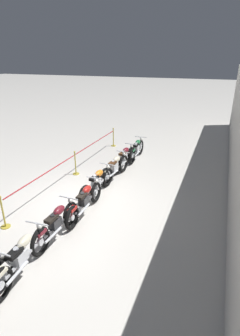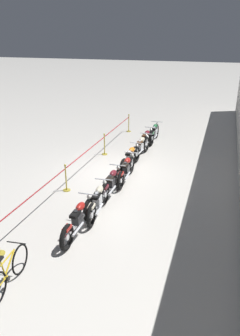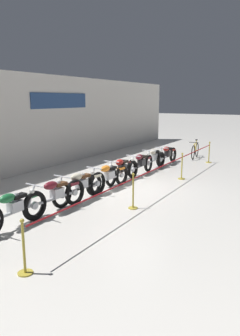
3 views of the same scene
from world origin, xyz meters
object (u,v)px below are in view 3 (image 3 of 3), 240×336
(motorcycle_maroon_1, at_px, (56,196))
(stanchion_far_right, at_px, (209,155))
(motorcycle_green_0, at_px, (13,209))
(stanchion_far_left, at_px, (141,180))
(motorcycle_cream_2, at_px, (80,186))
(motorcycle_cream_6, at_px, (154,158))
(motorcycle_red_4, at_px, (122,170))
(stanchion_mid_right, at_px, (182,170))
(motorcycle_red_7, at_px, (167,155))
(stanchion_mid_left, at_px, (133,197))
(bicycle, at_px, (195,151))
(motorcycle_orange_3, at_px, (108,177))
(motorcycle_maroon_5, at_px, (141,164))

(motorcycle_maroon_1, xyz_separation_m, stanchion_far_right, (9.48, -1.71, -0.12))
(motorcycle_green_0, bearing_deg, stanchion_far_left, -29.88)
(motorcycle_cream_2, distance_m, motorcycle_cream_6, 5.58)
(stanchion_far_left, bearing_deg, motorcycle_green_0, 150.12)
(motorcycle_maroon_1, bearing_deg, motorcycle_cream_6, 0.42)
(motorcycle_cream_6, bearing_deg, motorcycle_red_4, 177.85)
(stanchion_mid_right, xyz_separation_m, stanchion_far_right, (3.99, 0.00, 0.00))
(motorcycle_green_0, bearing_deg, motorcycle_red_4, 0.13)
(motorcycle_cream_6, height_order, stanchion_far_left, stanchion_far_left)
(motorcycle_red_7, relative_size, stanchion_mid_left, 2.18)
(stanchion_far_left, xyz_separation_m, stanchion_mid_right, (3.64, 0.00, -0.40))
(bicycle, distance_m, stanchion_mid_right, 5.04)
(motorcycle_cream_6, bearing_deg, motorcycle_green_0, 179.35)
(motorcycle_cream_2, relative_size, motorcycle_red_4, 1.01)
(motorcycle_green_0, distance_m, motorcycle_red_7, 9.33)
(motorcycle_cream_6, xyz_separation_m, motorcycle_red_7, (1.18, -0.15, -0.02))
(bicycle, bearing_deg, motorcycle_orange_3, 175.08)
(motorcycle_orange_3, bearing_deg, motorcycle_green_0, 177.42)
(motorcycle_red_4, relative_size, motorcycle_maroon_5, 1.11)
(motorcycle_cream_6, height_order, stanchion_far_right, stanchion_far_right)
(motorcycle_red_7, relative_size, stanchion_far_right, 2.18)
(motorcycle_cream_2, bearing_deg, motorcycle_green_0, 177.43)
(stanchion_mid_right, bearing_deg, stanchion_mid_left, 180.00)
(motorcycle_maroon_5, bearing_deg, motorcycle_orange_3, -178.73)
(motorcycle_maroon_5, distance_m, bicycle, 5.14)
(motorcycle_maroon_5, height_order, stanchion_far_right, stanchion_far_right)
(stanchion_mid_left, bearing_deg, stanchion_mid_right, 0.00)
(motorcycle_orange_3, distance_m, motorcycle_cream_6, 4.07)
(motorcycle_maroon_1, distance_m, stanchion_mid_left, 2.19)
(bicycle, bearing_deg, stanchion_mid_right, -168.51)
(motorcycle_orange_3, height_order, motorcycle_maroon_5, motorcycle_orange_3)
(motorcycle_maroon_1, relative_size, stanchion_far_right, 2.19)
(motorcycle_cream_2, relative_size, motorcycle_cream_6, 1.08)
(motorcycle_maroon_1, relative_size, stanchion_mid_right, 2.19)
(motorcycle_maroon_1, distance_m, motorcycle_cream_2, 1.18)
(bicycle, bearing_deg, motorcycle_green_0, 175.89)
(motorcycle_maroon_5, height_order, motorcycle_cream_6, motorcycle_cream_6)
(motorcycle_cream_6, xyz_separation_m, stanchion_mid_right, (-1.27, -1.76, -0.13))
(motorcycle_red_7, height_order, stanchion_far_left, stanchion_far_left)
(motorcycle_maroon_1, relative_size, stanchion_mid_left, 2.19)
(bicycle, height_order, stanchion_far_left, stanchion_far_left)
(stanchion_mid_right, distance_m, stanchion_far_right, 3.99)
(motorcycle_maroon_5, bearing_deg, stanchion_far_left, -153.67)
(stanchion_mid_left, bearing_deg, motorcycle_red_4, 35.65)
(stanchion_mid_right, bearing_deg, motorcycle_maroon_1, 162.67)
(motorcycle_green_0, distance_m, motorcycle_orange_3, 4.08)
(motorcycle_green_0, height_order, motorcycle_red_7, motorcycle_green_0)
(motorcycle_red_7, bearing_deg, stanchion_far_left, -165.21)
(motorcycle_green_0, distance_m, stanchion_far_left, 3.73)
(bicycle, relative_size, stanchion_mid_left, 1.67)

